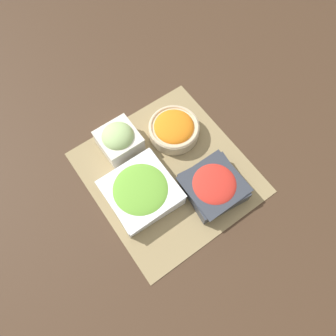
# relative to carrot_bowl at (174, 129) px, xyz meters

# --- Properties ---
(ground_plane) EXTENTS (3.00, 3.00, 0.00)m
(ground_plane) POSITION_rel_carrot_bowl_xyz_m (0.10, -0.09, -0.03)
(ground_plane) COLOR #422D1E
(placemat) EXTENTS (0.48, 0.46, 0.00)m
(placemat) POSITION_rel_carrot_bowl_xyz_m (0.10, -0.09, -0.03)
(placemat) COLOR #937F56
(placemat) RESTS_ON ground_plane
(carrot_bowl) EXTENTS (0.16, 0.16, 0.06)m
(carrot_bowl) POSITION_rel_carrot_bowl_xyz_m (0.00, 0.00, 0.00)
(carrot_bowl) COLOR beige
(carrot_bowl) RESTS_ON placemat
(lettuce_bowl) EXTENTS (0.20, 0.20, 0.06)m
(lettuce_bowl) POSITION_rel_carrot_bowl_xyz_m (0.11, -0.20, -0.00)
(lettuce_bowl) COLOR white
(lettuce_bowl) RESTS_ON placemat
(tomato_bowl) EXTENTS (0.17, 0.17, 0.06)m
(tomato_bowl) POSITION_rel_carrot_bowl_xyz_m (0.22, -0.02, 0.00)
(tomato_bowl) COLOR #333842
(tomato_bowl) RESTS_ON placemat
(cucumber_bowl) EXTENTS (0.12, 0.12, 0.09)m
(cucumber_bowl) POSITION_rel_carrot_bowl_xyz_m (-0.06, -0.16, 0.01)
(cucumber_bowl) COLOR silver
(cucumber_bowl) RESTS_ON placemat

